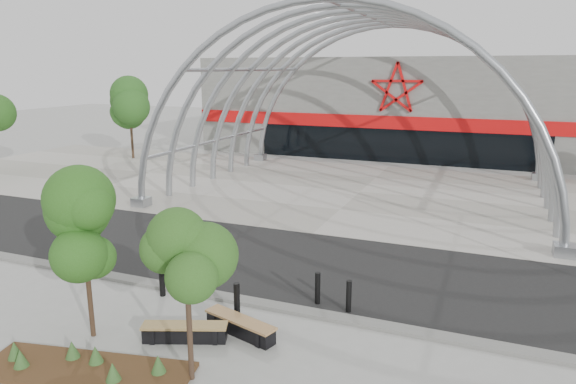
{
  "coord_description": "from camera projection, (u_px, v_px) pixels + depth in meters",
  "views": [
    {
      "loc": [
        7.03,
        -13.51,
        7.18
      ],
      "look_at": [
        0.0,
        4.0,
        2.6
      ],
      "focal_mm": 32.0,
      "sensor_mm": 36.0,
      "label": 1
    }
  ],
  "objects": [
    {
      "name": "street_tree_1",
      "position": [
        187.0,
        269.0,
        11.52
      ],
      "size": [
        1.63,
        1.63,
        3.86
      ],
      "color": "black",
      "rests_on": "ground"
    },
    {
      "name": "vault_canopy",
      "position": [
        360.0,
        192.0,
        30.4
      ],
      "size": [
        20.8,
        15.8,
        20.36
      ],
      "color": "#989CA1",
      "rests_on": "ground"
    },
    {
      "name": "bollard_4",
      "position": [
        349.0,
        296.0,
        15.36
      ],
      "size": [
        0.16,
        0.16,
        1.02
      ],
      "primitive_type": "cylinder",
      "color": "black",
      "rests_on": "ground"
    },
    {
      "name": "kerb",
      "position": [
        238.0,
        300.0,
        16.18
      ],
      "size": [
        60.0,
        0.5,
        0.12
      ],
      "primitive_type": "cube",
      "color": "#64635F",
      "rests_on": "ground"
    },
    {
      "name": "ground",
      "position": [
        242.0,
        298.0,
        16.42
      ],
      "size": [
        140.0,
        140.0,
        0.0
      ],
      "primitive_type": "plane",
      "color": "#989894",
      "rests_on": "ground"
    },
    {
      "name": "bench_1",
      "position": [
        240.0,
        327.0,
        14.14
      ],
      "size": [
        2.34,
        1.13,
        0.48
      ],
      "color": "black",
      "rests_on": "ground"
    },
    {
      "name": "bollard_3",
      "position": [
        318.0,
        288.0,
        15.9
      ],
      "size": [
        0.17,
        0.17,
        1.04
      ],
      "primitive_type": "cylinder",
      "color": "black",
      "rests_on": "ground"
    },
    {
      "name": "street_tree_0",
      "position": [
        83.0,
        231.0,
        13.42
      ],
      "size": [
        1.85,
        1.85,
        4.22
      ],
      "color": "black",
      "rests_on": "ground"
    },
    {
      "name": "bollard_1",
      "position": [
        162.0,
        279.0,
        16.47
      ],
      "size": [
        0.18,
        0.18,
        1.15
      ],
      "primitive_type": "cylinder",
      "color": "black",
      "rests_on": "ground"
    },
    {
      "name": "arena_building",
      "position": [
        411.0,
        105.0,
        45.65
      ],
      "size": [
        34.0,
        15.24,
        8.0
      ],
      "color": "slate",
      "rests_on": "ground"
    },
    {
      "name": "bollard_2",
      "position": [
        237.0,
        301.0,
        14.91
      ],
      "size": [
        0.18,
        0.18,
        1.13
      ],
      "primitive_type": "cylinder",
      "color": "black",
      "rests_on": "ground"
    },
    {
      "name": "bench_0",
      "position": [
        185.0,
        333.0,
        13.81
      ],
      "size": [
        2.31,
        1.3,
        0.48
      ],
      "color": "black",
      "rests_on": "ground"
    },
    {
      "name": "road",
      "position": [
        283.0,
        261.0,
        19.58
      ],
      "size": [
        140.0,
        7.0,
        0.02
      ],
      "primitive_type": "cube",
      "color": "black",
      "rests_on": "ground"
    },
    {
      "name": "forecourt",
      "position": [
        360.0,
        192.0,
        30.4
      ],
      "size": [
        60.0,
        17.0,
        0.04
      ],
      "primitive_type": "cube",
      "color": "#9D988D",
      "rests_on": "ground"
    },
    {
      "name": "bg_tree_0",
      "position": [
        129.0,
        101.0,
        40.61
      ],
      "size": [
        3.0,
        3.0,
        6.45
      ],
      "color": "#2F2217",
      "rests_on": "ground"
    },
    {
      "name": "planting_bed",
      "position": [
        84.0,
        367.0,
        12.42
      ],
      "size": [
        5.4,
        2.57,
        0.55
      ],
      "color": "#3F2C18",
      "rests_on": "ground"
    },
    {
      "name": "bollard_0",
      "position": [
        86.0,
        267.0,
        17.67
      ],
      "size": [
        0.16,
        0.16,
        0.97
      ],
      "primitive_type": "cylinder",
      "color": "black",
      "rests_on": "ground"
    }
  ]
}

